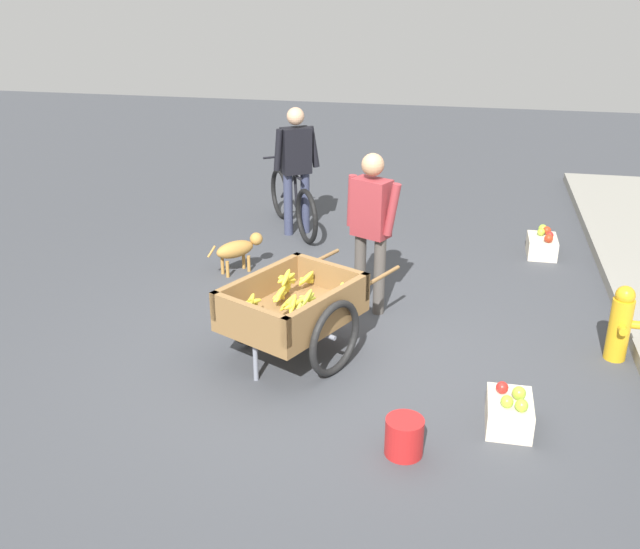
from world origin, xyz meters
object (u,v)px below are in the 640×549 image
(fire_hydrant, at_px, (621,323))
(apple_crate, at_px, (542,245))
(bicycle, at_px, (293,203))
(plastic_bucket, at_px, (404,437))
(fruit_cart, at_px, (293,310))
(mixed_fruit_crate, at_px, (509,412))
(dog, at_px, (238,249))
(vendor_person, at_px, (371,220))
(cyclist_person, at_px, (296,160))

(fire_hydrant, relative_size, apple_crate, 1.52)
(bicycle, xyz_separation_m, plastic_bucket, (4.27, 1.79, -0.22))
(fruit_cart, height_order, mixed_fruit_crate, fruit_cart)
(mixed_fruit_crate, bearing_deg, dog, -130.52)
(vendor_person, relative_size, apple_crate, 3.50)
(dog, relative_size, mixed_fruit_crate, 1.19)
(fruit_cart, xyz_separation_m, apple_crate, (-2.83, 2.25, -0.31))
(cyclist_person, xyz_separation_m, mixed_fruit_crate, (3.68, 2.42, -0.80))
(fruit_cart, xyz_separation_m, vendor_person, (-1.03, 0.50, 0.48))
(fruit_cart, distance_m, mixed_fruit_crate, 1.91)
(fruit_cart, height_order, bicycle, bicycle)
(fruit_cart, relative_size, mixed_fruit_crate, 4.13)
(bicycle, distance_m, cyclist_person, 0.59)
(cyclist_person, bearing_deg, apple_crate, 86.77)
(vendor_person, bearing_deg, plastic_bucket, 13.95)
(apple_crate, bearing_deg, fire_hydrant, 10.39)
(fruit_cart, distance_m, fire_hydrant, 2.73)
(fruit_cart, relative_size, plastic_bucket, 6.68)
(bicycle, relative_size, fire_hydrant, 2.14)
(bicycle, distance_m, dog, 1.47)
(apple_crate, bearing_deg, dog, -70.50)
(dog, height_order, mixed_fruit_crate, dog)
(fire_hydrant, distance_m, mixed_fruit_crate, 1.52)
(fruit_cart, bearing_deg, vendor_person, 153.99)
(dog, distance_m, fire_hydrant, 3.87)
(vendor_person, height_order, cyclist_person, cyclist_person)
(fruit_cart, bearing_deg, cyclist_person, -167.46)
(fruit_cart, relative_size, vendor_person, 1.18)
(vendor_person, relative_size, bicycle, 1.07)
(fire_hydrant, xyz_separation_m, apple_crate, (-2.33, -0.43, -0.21))
(fruit_cart, relative_size, bicycle, 1.27)
(dog, xyz_separation_m, plastic_bucket, (2.83, 2.05, -0.13))
(cyclist_person, distance_m, mixed_fruit_crate, 4.48)
(fire_hydrant, relative_size, mixed_fruit_crate, 1.52)
(plastic_bucket, relative_size, mixed_fruit_crate, 0.62)
(fruit_cart, xyz_separation_m, dog, (-1.68, -1.01, -0.17))
(vendor_person, bearing_deg, cyclist_person, -149.33)
(cyclist_person, height_order, apple_crate, cyclist_person)
(bicycle, height_order, dog, bicycle)
(vendor_person, xyz_separation_m, apple_crate, (-1.81, 1.75, -0.79))
(fire_hydrant, height_order, plastic_bucket, fire_hydrant)
(bicycle, height_order, fire_hydrant, bicycle)
(bicycle, relative_size, dog, 2.73)
(fruit_cart, bearing_deg, apple_crate, 141.51)
(fruit_cart, distance_m, dog, 1.97)
(dog, distance_m, plastic_bucket, 3.49)
(bicycle, bearing_deg, dog, -10.16)
(vendor_person, xyz_separation_m, mixed_fruit_crate, (1.71, 1.25, -0.79))
(fire_hydrant, bearing_deg, plastic_bucket, -44.77)
(bicycle, bearing_deg, fruit_cart, 13.46)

